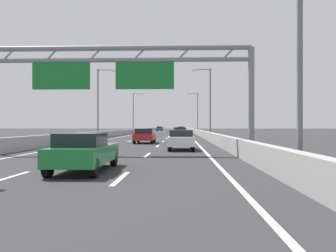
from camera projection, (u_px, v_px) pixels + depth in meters
The scene contains 52 objects.
ground_plane at pixel (167, 132), 98.75m from camera, with size 260.00×260.00×0.00m, color #2D2D30.
lane_dash_left_1 at pixel (8, 178), 11.37m from camera, with size 0.16×3.00×0.01m, color white.
lane_dash_left_2 at pixel (85, 155), 20.37m from camera, with size 0.16×3.00×0.01m, color white.
lane_dash_left_3 at pixel (114, 146), 29.36m from camera, with size 0.16×3.00×0.01m, color white.
lane_dash_left_4 at pixel (130, 141), 38.36m from camera, with size 0.16×3.00×0.01m, color white.
lane_dash_left_5 at pixel (139, 138), 47.35m from camera, with size 0.16×3.00×0.01m, color white.
lane_dash_left_6 at pixel (146, 136), 56.35m from camera, with size 0.16×3.00×0.01m, color white.
lane_dash_left_7 at pixel (151, 135), 65.34m from camera, with size 0.16×3.00×0.01m, color white.
lane_dash_left_8 at pixel (154, 134), 74.33m from camera, with size 0.16×3.00×0.01m, color white.
lane_dash_left_9 at pixel (157, 133), 83.33m from camera, with size 0.16×3.00×0.01m, color white.
lane_dash_left_10 at pixel (160, 132), 92.32m from camera, with size 0.16×3.00×0.01m, color white.
lane_dash_left_11 at pixel (161, 132), 101.32m from camera, with size 0.16×3.00×0.01m, color white.
lane_dash_left_12 at pixel (163, 131), 110.31m from camera, with size 0.16×3.00×0.01m, color white.
lane_dash_left_13 at pixel (164, 131), 119.30m from camera, with size 0.16×3.00×0.01m, color white.
lane_dash_left_14 at pixel (165, 130), 128.30m from camera, with size 0.16×3.00×0.01m, color white.
lane_dash_left_15 at pixel (166, 130), 137.29m from camera, with size 0.16×3.00×0.01m, color white.
lane_dash_left_16 at pixel (167, 130), 146.29m from camera, with size 0.16×3.00×0.01m, color white.
lane_dash_left_17 at pixel (168, 130), 155.28m from camera, with size 0.16×3.00×0.01m, color white.
lane_dash_right_1 at pixel (121, 178), 11.25m from camera, with size 0.16×3.00×0.01m, color white.
lane_dash_right_2 at pixel (147, 155), 20.24m from camera, with size 0.16×3.00×0.01m, color white.
lane_dash_right_3 at pixel (158, 146), 29.23m from camera, with size 0.16×3.00×0.01m, color white.
lane_dash_right_4 at pixel (163, 141), 38.23m from camera, with size 0.16×3.00×0.01m, color white.
lane_dash_right_5 at pixel (166, 138), 47.22m from camera, with size 0.16×3.00×0.01m, color white.
lane_dash_right_6 at pixel (169, 136), 56.22m from camera, with size 0.16×3.00×0.01m, color white.
lane_dash_right_7 at pixel (170, 135), 65.21m from camera, with size 0.16×3.00×0.01m, color white.
lane_dash_right_8 at pixel (172, 134), 74.21m from camera, with size 0.16×3.00×0.01m, color white.
lane_dash_right_9 at pixel (173, 133), 83.20m from camera, with size 0.16×3.00×0.01m, color white.
lane_dash_right_10 at pixel (173, 132), 92.19m from camera, with size 0.16×3.00×0.01m, color white.
lane_dash_right_11 at pixel (174, 132), 101.19m from camera, with size 0.16×3.00×0.01m, color white.
lane_dash_right_12 at pixel (175, 131), 110.18m from camera, with size 0.16×3.00×0.01m, color white.
lane_dash_right_13 at pixel (175, 131), 119.18m from camera, with size 0.16×3.00×0.01m, color white.
lane_dash_right_14 at pixel (175, 130), 128.17m from camera, with size 0.16×3.00×0.01m, color white.
lane_dash_right_15 at pixel (176, 130), 137.16m from camera, with size 0.16×3.00×0.01m, color white.
lane_dash_right_16 at pixel (176, 130), 146.16m from camera, with size 0.16×3.00×0.01m, color white.
lane_dash_right_17 at pixel (176, 130), 155.15m from camera, with size 0.16×3.00×0.01m, color white.
edge_line_left at pixel (144, 133), 86.95m from camera, with size 0.16×176.00×0.01m, color white.
edge_line_right at pixel (187, 133), 86.57m from camera, with size 0.16×176.00×0.01m, color white.
barrier_left at pixel (146, 130), 108.99m from camera, with size 0.45×220.00×0.95m.
barrier_right at pixel (191, 130), 108.50m from camera, with size 0.45×220.00×0.95m.
sign_gantry at pixel (114, 72), 20.83m from camera, with size 15.87×0.36×6.36m.
streetlamp_right_near at pixel (293, 15), 12.02m from camera, with size 2.58×0.28×9.50m.
streetlamp_left_mid at pixel (100, 99), 49.07m from camera, with size 2.58×0.28×9.50m.
streetlamp_right_mid at pixel (208, 98), 48.54m from camera, with size 2.58×0.28×9.50m.
streetlamp_left_far at pixel (134, 110), 85.59m from camera, with size 2.58×0.28×9.50m.
streetlamp_right_far at pixel (197, 110), 85.06m from camera, with size 2.58×0.28×9.50m.
orange_car at pixel (181, 129), 87.74m from camera, with size 1.72×4.39×1.50m.
white_car at pixel (181, 140), 24.53m from camera, with size 1.74×4.21×1.38m.
silver_car at pixel (180, 132), 49.88m from camera, with size 1.84×4.52×1.46m.
blue_car at pixel (159, 129), 118.35m from camera, with size 1.88×4.20×1.47m.
yellow_car at pixel (159, 129), 124.34m from camera, with size 1.77×4.27×1.42m.
red_car at pixel (145, 136), 34.06m from camera, with size 1.82×4.28×1.41m.
green_car at pixel (84, 152), 12.96m from camera, with size 1.72×4.44×1.40m.
Camera 1 is at (3.69, 1.32, 1.66)m, focal length 38.20 mm.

